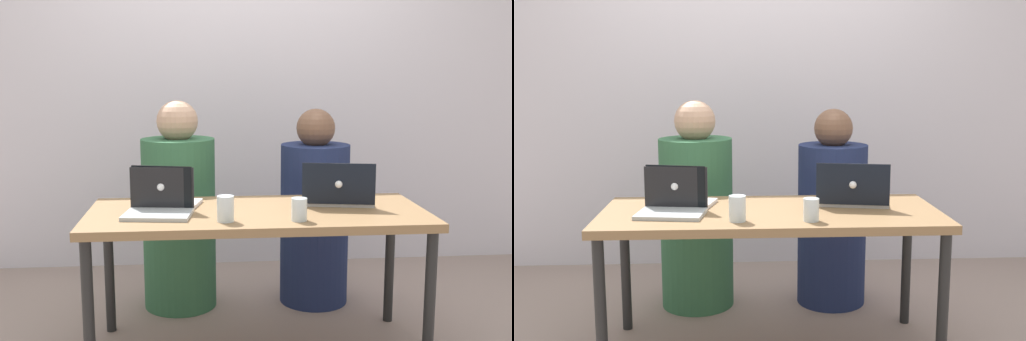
{
  "view_description": "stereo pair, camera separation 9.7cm",
  "coord_description": "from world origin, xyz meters",
  "views": [
    {
      "loc": [
        -0.25,
        -2.76,
        1.35
      ],
      "look_at": [
        0.0,
        0.07,
        0.89
      ],
      "focal_mm": 42.0,
      "sensor_mm": 36.0,
      "label": 1
    },
    {
      "loc": [
        -0.16,
        -2.77,
        1.35
      ],
      "look_at": [
        0.0,
        0.07,
        0.89
      ],
      "focal_mm": 42.0,
      "sensor_mm": 36.0,
      "label": 2
    }
  ],
  "objects": [
    {
      "name": "person_on_left",
      "position": [
        -0.39,
        0.63,
        0.53
      ],
      "size": [
        0.45,
        0.45,
        1.2
      ],
      "rotation": [
        0.0,
        0.0,
        3.21
      ],
      "color": "#326441",
      "rests_on": "ground"
    },
    {
      "name": "water_glass_right",
      "position": [
        0.17,
        -0.22,
        0.75
      ],
      "size": [
        0.07,
        0.07,
        0.1
      ],
      "color": "silver",
      "rests_on": "desk"
    },
    {
      "name": "person_on_right",
      "position": [
        0.39,
        0.63,
        0.51
      ],
      "size": [
        0.49,
        0.49,
        1.15
      ],
      "rotation": [
        0.0,
        0.0,
        2.88
      ],
      "color": "#1C274D",
      "rests_on": "ground"
    },
    {
      "name": "desk",
      "position": [
        0.0,
        0.0,
        0.64
      ],
      "size": [
        1.6,
        0.68,
        0.71
      ],
      "color": "olive",
      "rests_on": "ground"
    },
    {
      "name": "water_glass_left",
      "position": [
        -0.16,
        -0.2,
        0.76
      ],
      "size": [
        0.08,
        0.08,
        0.11
      ],
      "color": "silver",
      "rests_on": "desk"
    },
    {
      "name": "back_wall",
      "position": [
        0.0,
        1.45,
        1.22
      ],
      "size": [
        4.5,
        0.1,
        2.44
      ],
      "primitive_type": "cube",
      "color": "silver",
      "rests_on": "ground"
    },
    {
      "name": "laptop_back_left",
      "position": [
        -0.43,
        0.1,
        0.75
      ],
      "size": [
        0.33,
        0.28,
        0.21
      ],
      "rotation": [
        0.0,
        0.0,
        2.91
      ],
      "color": "silver",
      "rests_on": "desk"
    },
    {
      "name": "laptop_back_right",
      "position": [
        0.41,
        0.09,
        0.75
      ],
      "size": [
        0.39,
        0.29,
        0.22
      ],
      "rotation": [
        0.0,
        0.0,
        2.96
      ],
      "color": "silver",
      "rests_on": "desk"
    },
    {
      "name": "laptop_front_left",
      "position": [
        -0.46,
        -0.05,
        0.75
      ],
      "size": [
        0.33,
        0.26,
        0.21
      ],
      "rotation": [
        0.0,
        0.0,
        -0.14
      ],
      "color": "#B3B9BC",
      "rests_on": "desk"
    }
  ]
}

